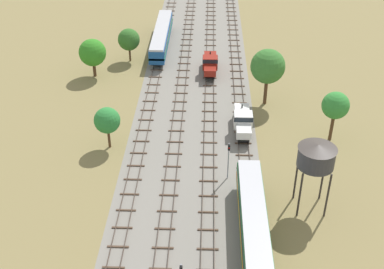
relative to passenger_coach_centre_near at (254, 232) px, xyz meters
name	(u,v)px	position (x,y,z in m)	size (l,w,h in m)	color
ground_plane	(194,120)	(-7.41, 27.26, -2.61)	(480.00, 480.00, 0.00)	olive
ballast_bed	(194,119)	(-7.41, 27.26, -2.61)	(18.82, 176.00, 0.01)	gray
track_far_left	(147,115)	(-14.82, 28.26, -2.48)	(2.40, 126.00, 0.29)	#47382D
track_left	(178,115)	(-9.88, 28.26, -2.48)	(2.40, 126.00, 0.29)	#47382D
track_centre_left	(209,116)	(-4.94, 28.26, -2.48)	(2.40, 126.00, 0.29)	#47382D
track_centre	(241,116)	(0.00, 28.26, -2.48)	(2.40, 126.00, 0.29)	#47382D
passenger_coach_centre_near	(254,232)	(0.00, 0.00, 0.00)	(2.96, 22.00, 3.80)	#286638
shunter_loco_centre_mid	(243,120)	(0.00, 24.02, -0.60)	(2.74, 8.46, 3.10)	white
shunter_loco_centre_left_midfar	(210,63)	(-4.94, 43.95, -0.60)	(2.74, 8.46, 3.10)	maroon
passenger_coach_far_left_far	(162,35)	(-14.82, 55.58, 0.00)	(2.96, 22.00, 3.80)	#194C8C
water_tower	(316,156)	(7.20, 7.29, 4.92)	(4.47, 4.47, 9.08)	#2D2826
signal_post_near	(228,157)	(-2.47, 12.57, 0.84)	(0.28, 0.47, 5.44)	gray
lineside_tree_0	(93,53)	(-25.84, 41.98, 1.95)	(4.84, 4.84, 7.01)	#4C331E
lineside_tree_1	(335,106)	(12.71, 22.33, 3.05)	(3.90, 3.90, 7.67)	#4C331E
lineside_tree_2	(268,67)	(4.12, 32.84, 4.03)	(5.52, 5.52, 9.44)	#4C331E
lineside_tree_3	(129,40)	(-20.36, 48.79, 1.72)	(4.14, 4.14, 6.42)	#4C331E
lineside_tree_4	(107,121)	(-19.14, 19.26, 1.79)	(3.69, 3.69, 6.28)	#4C331E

